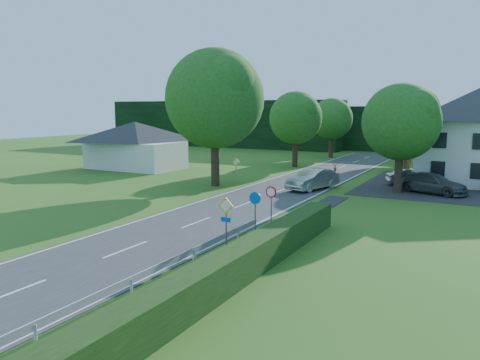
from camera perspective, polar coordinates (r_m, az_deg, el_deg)
The scene contains 29 objects.
ground at distance 19.10m, azimuth -26.13°, elevation -12.40°, with size 160.00×160.00×0.00m, color #315F1B.
road at distance 34.21m, azimuth 2.10°, elevation -2.40°, with size 7.00×80.00×0.04m, color #333336.
footpath at distance 16.95m, azimuth -10.20°, elevation -14.24°, with size 1.50×44.00×0.04m, color #232326.
parking_pad at distance 43.73m, azimuth 24.28°, elevation -0.74°, with size 14.00×16.00×0.04m, color #232326.
line_edge_left at distance 35.73m, azimuth -2.58°, elevation -1.89°, with size 0.12×80.00×0.01m, color white.
line_edge_right at distance 32.93m, azimuth 7.19°, elevation -2.85°, with size 0.12×80.00×0.01m, color white.
line_centre at distance 34.21m, azimuth 2.11°, elevation -2.36°, with size 0.12×80.00×0.01m, color white, non-canonical shape.
guardrail at distance 15.56m, azimuth -20.70°, elevation -15.54°, with size 0.12×26.00×0.69m, color white, non-canonical shape.
hedge_right at distance 14.38m, azimuth -10.37°, elevation -15.83°, with size 1.20×30.00×1.30m, color black.
tree_main at distance 39.98m, azimuth -3.09°, elevation 7.56°, with size 9.40×9.40×11.64m, color #195519, non-canonical shape.
tree_left_far at distance 53.96m, azimuth 6.77°, elevation 6.16°, with size 7.00×7.00×8.58m, color #195519, non-canonical shape.
tree_right_far at distance 52.77m, azimuth 19.87°, elevation 5.94°, with size 7.40×7.40×9.09m, color #195519, non-canonical shape.
tree_left_back at distance 65.12m, azimuth 11.08°, elevation 6.26°, with size 6.60×6.60×8.07m, color #195519, non-canonical shape.
tree_right_back at distance 60.85m, azimuth 20.03°, elevation 5.50°, with size 6.20×6.20×7.56m, color #195519, non-canonical shape.
tree_right_mid at distance 38.73m, azimuth 18.95°, elevation 4.80°, with size 7.00×7.00×8.58m, color #195519, non-canonical shape.
treeline_left at distance 83.92m, azimuth -2.42°, elevation 6.89°, with size 44.00×6.00×8.00m, color black.
treeline_right at distance 76.51m, azimuth 23.27°, elevation 5.65°, with size 30.00×5.00×7.00m, color black.
bungalow_left at distance 53.26m, azimuth -12.64°, elevation 4.28°, with size 11.00×6.50×5.20m.
streetlight at distance 40.76m, azimuth 18.82°, elevation 5.22°, with size 2.03×0.18×8.00m.
sign_priority_right at distance 21.48m, azimuth -1.74°, elevation -4.20°, with size 0.78×0.09×2.59m.
sign_roundabout at distance 24.09m, azimuth 1.84°, elevation -3.09°, with size 0.64×0.08×2.37m.
sign_speed_limit at distance 25.84m, azimuth 3.81°, elevation -2.09°, with size 0.64×0.11×2.37m.
sign_priority_left at distance 40.37m, azimuth -0.50°, elevation 1.74°, with size 0.78×0.09×2.44m.
moving_car at distance 38.68m, azimuth 8.84°, elevation 0.09°, with size 1.79×5.14×1.69m, color silver.
motorcycle at distance 49.26m, azimuth 11.55°, elevation 1.45°, with size 0.68×1.95×1.02m, color black.
parked_car_red at distance 43.83m, azimuth 21.52°, elevation 0.35°, with size 1.58×3.92×1.34m, color #65180B.
parked_car_silver_a at distance 43.07m, azimuth 20.09°, elevation 0.30°, with size 1.42×4.07×1.34m, color #A4A4A8.
parked_car_grey at distance 39.56m, azimuth 22.40°, elevation -0.37°, with size 2.18×5.37×1.56m, color #48494D.
parasol at distance 43.62m, azimuth 23.98°, elevation 0.46°, with size 1.94×1.97×1.78m, color red.
Camera 1 is at (14.78, -10.15, 6.57)m, focal length 35.00 mm.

